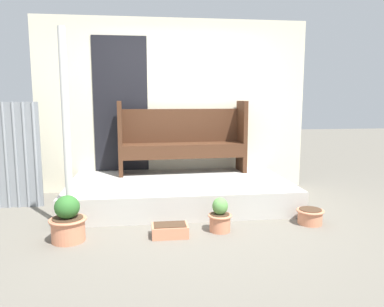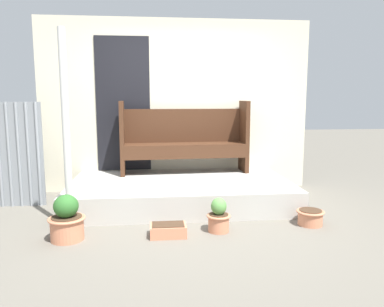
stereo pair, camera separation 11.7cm
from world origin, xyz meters
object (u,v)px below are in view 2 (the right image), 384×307
at_px(flower_pot_right, 310,217).
at_px(flower_pot_left, 67,220).
at_px(bench, 184,137).
at_px(planter_box_rect, 168,230).
at_px(support_post, 66,132).
at_px(flower_pot_middle, 219,217).

bearing_deg(flower_pot_right, flower_pot_left, -176.13).
xyz_separation_m(bench, flower_pot_left, (-1.34, -1.77, -0.65)).
bearing_deg(flower_pot_left, flower_pot_right, 3.87).
distance_m(flower_pot_right, planter_box_rect, 1.62).
bearing_deg(planter_box_rect, bench, 79.86).
bearing_deg(support_post, flower_pot_left, -84.16).
bearing_deg(bench, flower_pot_middle, -84.79).
distance_m(support_post, flower_pot_middle, 1.85).
distance_m(support_post, flower_pot_left, 0.92).
relative_size(support_post, planter_box_rect, 5.70).
height_order(bench, flower_pot_left, bench).
bearing_deg(planter_box_rect, flower_pot_right, 6.34).
bearing_deg(bench, flower_pot_left, -129.46).
xyz_separation_m(support_post, bench, (1.37, 1.48, -0.22)).
distance_m(bench, flower_pot_middle, 1.85).
bearing_deg(support_post, flower_pot_right, -2.61).
height_order(flower_pot_left, flower_pot_right, flower_pot_left).
distance_m(support_post, planter_box_rect, 1.49).
relative_size(support_post, flower_pot_left, 4.56).
bearing_deg(bench, flower_pot_right, -53.37).
height_order(flower_pot_left, flower_pot_middle, flower_pot_left).
bearing_deg(flower_pot_left, support_post, 95.84).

